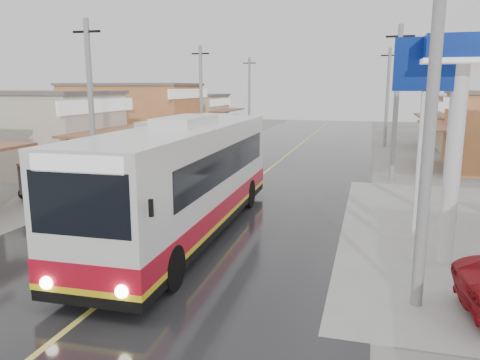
{
  "coord_description": "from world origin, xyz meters",
  "views": [
    {
      "loc": [
        5.78,
        -10.64,
        4.91
      ],
      "look_at": [
        1.36,
        5.25,
        1.62
      ],
      "focal_mm": 35.0,
      "sensor_mm": 36.0,
      "label": 1
    }
  ],
  "objects": [
    {
      "name": "cyclist",
      "position": [
        -5.19,
        6.83,
        0.61
      ],
      "size": [
        0.83,
        1.79,
        1.86
      ],
      "rotation": [
        0.0,
        0.0,
        -0.14
      ],
      "color": "black",
      "rests_on": "ground"
    },
    {
      "name": "second_bus",
      "position": [
        -4.33,
        15.48,
        1.68
      ],
      "size": [
        3.02,
        9.51,
        3.12
      ],
      "rotation": [
        0.0,
        0.0,
        -0.05
      ],
      "color": "silver",
      "rests_on": "road"
    },
    {
      "name": "utility_poles_right",
      "position": [
        7.0,
        15.0,
        0.0
      ],
      "size": [
        1.6,
        36.0,
        8.0
      ],
      "primitive_type": null,
      "color": "gray",
      "rests_on": "ground"
    },
    {
      "name": "tyre_stack",
      "position": [
        -7.13,
        7.77,
        0.24
      ],
      "size": [
        0.92,
        0.92,
        0.47
      ],
      "color": "black",
      "rests_on": "ground"
    },
    {
      "name": "tricycle_far",
      "position": [
        -8.91,
        8.05,
        0.88
      ],
      "size": [
        1.63,
        2.04,
        1.54
      ],
      "rotation": [
        0.0,
        0.0,
        0.17
      ],
      "color": "#26262D",
      "rests_on": "ground"
    },
    {
      "name": "road",
      "position": [
        0.0,
        15.0,
        0.01
      ],
      "size": [
        12.0,
        90.0,
        0.02
      ],
      "primitive_type": "cube",
      "color": "black",
      "rests_on": "ground"
    },
    {
      "name": "centre_line",
      "position": [
        0.0,
        15.0,
        0.02
      ],
      "size": [
        0.15,
        90.0,
        0.01
      ],
      "primitive_type": "cube",
      "color": "#D8CC4C",
      "rests_on": "road"
    },
    {
      "name": "ground",
      "position": [
        0.0,
        0.0,
        0.0
      ],
      "size": [
        120.0,
        120.0,
        0.0
      ],
      "primitive_type": "plane",
      "color": "slate",
      "rests_on": "ground"
    },
    {
      "name": "utility_poles_left",
      "position": [
        -7.0,
        16.0,
        0.0
      ],
      "size": [
        1.6,
        50.0,
        8.0
      ],
      "primitive_type": null,
      "color": "gray",
      "rests_on": "ground"
    },
    {
      "name": "coach_bus",
      "position": [
        0.01,
        3.64,
        1.91
      ],
      "size": [
        3.13,
        12.74,
        3.96
      ],
      "rotation": [
        0.0,
        0.0,
        0.03
      ],
      "color": "silver",
      "rests_on": "road"
    },
    {
      "name": "shopfronts_left",
      "position": [
        -13.0,
        18.0,
        0.0
      ],
      "size": [
        11.0,
        44.0,
        5.2
      ],
      "primitive_type": null,
      "color": "tan",
      "rests_on": "ground"
    },
    {
      "name": "tricycle_near",
      "position": [
        -7.91,
        6.63,
        0.95
      ],
      "size": [
        1.99,
        2.5,
        1.67
      ],
      "rotation": [
        0.0,
        0.0,
        -0.32
      ],
      "color": "#26262D",
      "rests_on": "ground"
    }
  ]
}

